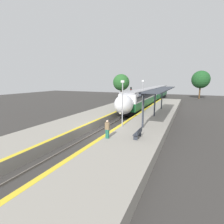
{
  "coord_description": "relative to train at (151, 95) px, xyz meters",
  "views": [
    {
      "loc": [
        8.73,
        -16.66,
        6.01
      ],
      "look_at": [
        0.59,
        1.63,
        2.28
      ],
      "focal_mm": 28.0,
      "sensor_mm": 36.0,
      "label": 1
    }
  ],
  "objects": [
    {
      "name": "platform_left",
      "position": [
        -4.14,
        -26.24,
        -1.85
      ],
      "size": [
        4.92,
        64.0,
        0.97
      ],
      "color": "gray",
      "rests_on": "ground_plane"
    },
    {
      "name": "rail_right",
      "position": [
        0.72,
        -26.24,
        -2.25
      ],
      "size": [
        0.08,
        90.0,
        0.15
      ],
      "primitive_type": "cube",
      "color": "slate",
      "rests_on": "ground_plane"
    },
    {
      "name": "lamppost_near",
      "position": [
        2.19,
        -25.44,
        1.5
      ],
      "size": [
        0.36,
        0.2,
        4.98
      ],
      "color": "#9E9EA3",
      "rests_on": "platform_right"
    },
    {
      "name": "person_waiting",
      "position": [
        2.42,
        -29.73,
        -0.53
      ],
      "size": [
        0.36,
        0.22,
        1.63
      ],
      "color": "#1E604C",
      "rests_on": "platform_right"
    },
    {
      "name": "train",
      "position": [
        0.0,
        0.0,
        0.0
      ],
      "size": [
        2.82,
        41.69,
        4.06
      ],
      "color": "black",
      "rests_on": "ground_plane"
    },
    {
      "name": "railway_signal",
      "position": [
        -2.08,
        -9.29,
        0.44
      ],
      "size": [
        0.28,
        0.28,
        4.54
      ],
      "color": "#59595E",
      "rests_on": "ground_plane"
    },
    {
      "name": "platform_bench",
      "position": [
        4.88,
        -28.59,
        -0.9
      ],
      "size": [
        0.44,
        1.57,
        0.89
      ],
      "color": "#2D333D",
      "rests_on": "platform_right"
    },
    {
      "name": "ground_plane",
      "position": [
        0.0,
        -26.24,
        -2.33
      ],
      "size": [
        120.0,
        120.0,
        0.0
      ],
      "primitive_type": "plane",
      "color": "#383533"
    },
    {
      "name": "platform_right",
      "position": [
        4.24,
        -26.24,
        -1.85
      ],
      "size": [
        5.12,
        64.0,
        0.97
      ],
      "color": "gray",
      "rests_on": "ground_plane"
    },
    {
      "name": "rail_left",
      "position": [
        -0.72,
        -26.24,
        -2.25
      ],
      "size": [
        0.08,
        90.0,
        0.15
      ],
      "primitive_type": "cube",
      "color": "slate",
      "rests_on": "ground_plane"
    },
    {
      "name": "background_tree_right",
      "position": [
        11.52,
        18.59,
        3.69
      ],
      "size": [
        5.44,
        5.44,
        8.76
      ],
      "color": "brown",
      "rests_on": "ground_plane"
    },
    {
      "name": "lamppost_mid",
      "position": [
        2.19,
        -16.72,
        1.5
      ],
      "size": [
        0.36,
        0.2,
        4.98
      ],
      "color": "#9E9EA3",
      "rests_on": "platform_right"
    },
    {
      "name": "station_canopy",
      "position": [
        4.94,
        -18.45,
        2.21
      ],
      "size": [
        2.02,
        16.19,
        3.85
      ],
      "color": "#333842",
      "rests_on": "platform_right"
    },
    {
      "name": "background_tree_left",
      "position": [
        -13.04,
        13.74,
        2.72
      ],
      "size": [
        5.62,
        5.62,
        7.87
      ],
      "color": "brown",
      "rests_on": "ground_plane"
    }
  ]
}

